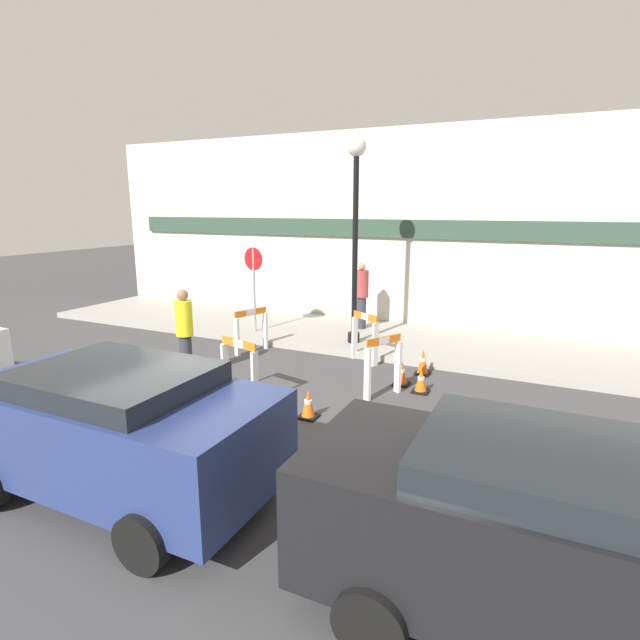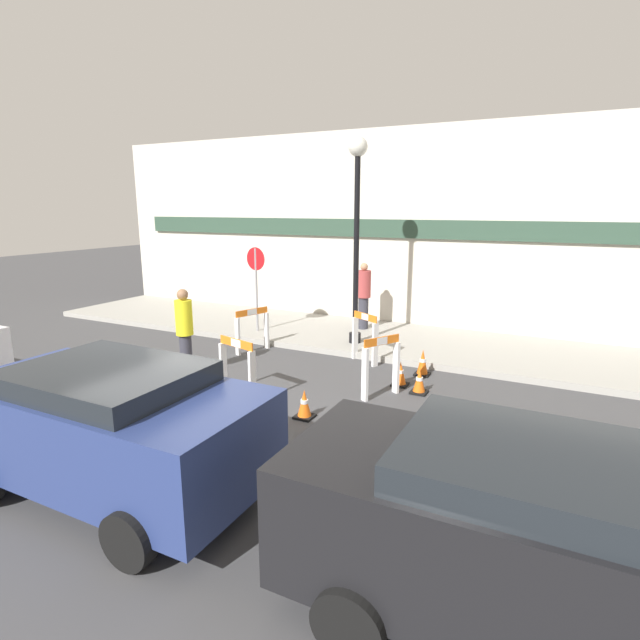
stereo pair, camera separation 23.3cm
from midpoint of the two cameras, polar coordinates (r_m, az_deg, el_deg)
ground_plane at (r=8.38m, az=-15.57°, el=-11.61°), size 60.00×60.00×0.00m
sidewalk_slab at (r=13.34m, az=2.00°, el=-1.61°), size 18.00×3.37×0.14m
storefront_facade at (r=14.56m, az=4.91°, el=10.25°), size 18.00×0.22×5.50m
streetlamp_post at (r=11.85m, az=3.52°, el=12.06°), size 0.44×0.44×4.79m
stop_sign at (r=13.21m, az=-8.08°, el=5.05°), size 0.60×0.10×2.23m
barricade_0 at (r=11.08m, az=4.53°, el=-1.88°), size 0.73×0.48×1.12m
barricade_1 at (r=11.95m, az=-8.42°, el=-0.99°), size 0.42×0.91×1.05m
barricade_2 at (r=9.10m, az=-9.93°, el=-5.30°), size 0.87×0.35×1.11m
barricade_3 at (r=9.13m, az=6.52°, el=-5.10°), size 0.51×0.75×1.13m
traffic_cone_0 at (r=10.52m, az=11.06°, el=-4.76°), size 0.30×0.30×0.55m
traffic_cone_1 at (r=8.29m, az=-2.17°, el=-9.64°), size 0.30×0.30×0.49m
traffic_cone_2 at (r=9.86m, az=8.64°, el=-6.07°), size 0.30×0.30×0.49m
traffic_cone_3 at (r=9.53m, az=10.77°, el=-6.84°), size 0.30×0.30×0.48m
traffic_cone_4 at (r=9.65m, az=-14.31°, el=-6.58°), size 0.30×0.30×0.54m
person_worker at (r=10.47m, az=-15.84°, el=-1.07°), size 0.48×0.48×1.80m
person_pedestrian at (r=13.50m, az=4.25°, el=3.02°), size 0.52×0.52×1.79m
parked_car_1 at (r=6.49m, az=-22.97°, el=-10.88°), size 3.81×1.97×1.59m
parked_car_2 at (r=4.57m, az=25.31°, el=-21.36°), size 4.27×1.85×1.63m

